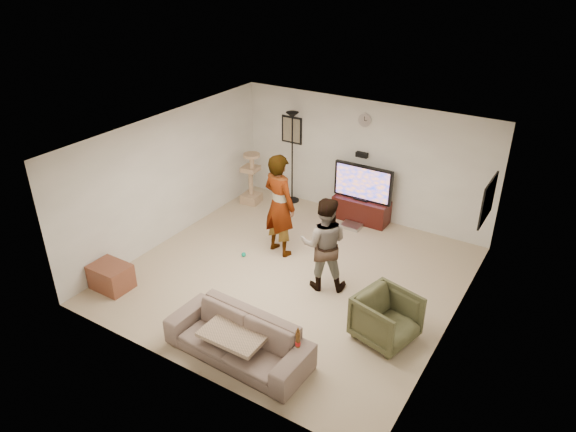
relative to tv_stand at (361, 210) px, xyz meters
The scene contains 24 objects.
floor 2.52m from the tv_stand, 93.36° to the right, with size 5.50×5.50×0.02m, color tan.
ceiling 3.38m from the tv_stand, 93.36° to the right, with size 5.50×5.50×0.02m, color white.
wall_back 1.04m from the tv_stand, 121.00° to the left, with size 5.50×0.04×2.50m, color silver.
wall_front 5.35m from the tv_stand, 91.60° to the right, with size 5.50×0.04×2.50m, color silver.
wall_left 3.96m from the tv_stand, 139.15° to the right, with size 0.04×5.50×2.50m, color silver.
wall_right 3.75m from the tv_stand, 43.90° to the right, with size 0.04×5.50×2.50m, color silver.
wall_clock 1.87m from the tv_stand, 124.40° to the left, with size 0.26×0.26×0.04m, color white.
wall_speaker 1.16m from the tv_stand, 128.51° to the left, with size 0.25×0.10×0.10m, color black.
picture_back 2.30m from the tv_stand, behind, with size 0.42×0.03×0.52m, color gray.
picture_right 3.01m from the tv_stand, 19.31° to the right, with size 0.03×0.78×0.62m, color #FDC960.
tv_stand is the anchor object (origin of this frame).
console_box 0.45m from the tv_stand, 92.95° to the right, with size 0.40×0.30×0.07m, color #B9B9BF.
tv 0.62m from the tv_stand, ahead, with size 1.26×0.08×0.74m, color black.
tv_screen 0.62m from the tv_stand, 90.00° to the right, with size 1.15×0.01×0.66m, color orange.
floor_lamp 1.89m from the tv_stand, behind, with size 0.32×0.32×2.06m, color black.
cat_tree 2.53m from the tv_stand, 168.27° to the right, with size 0.38×0.38×1.20m, color tan.
person_left 2.23m from the tv_stand, 111.36° to the right, with size 0.71×0.47×1.96m, color #9D9D9D.
person_right 2.63m from the tv_stand, 79.64° to the right, with size 0.80×0.62×1.65m, color #42658C.
sofa 4.67m from the tv_stand, 86.66° to the right, with size 2.11×0.82×0.62m, color #746058.
throw_blanket 4.67m from the tv_stand, 86.94° to the right, with size 0.90×0.70×0.06m, color tan.
beer_bottle 4.85m from the tv_stand, 75.09° to the right, with size 0.06×0.06×0.25m, color #573313.
armchair 3.74m from the tv_stand, 59.72° to the right, with size 0.79×0.82×0.74m, color #424329.
side_table 5.13m from the tv_stand, 119.76° to the right, with size 0.65×0.49×0.44m, color brown.
toy_ball 2.78m from the tv_stand, 116.61° to the right, with size 0.08×0.08×0.08m, color #099D77.
Camera 1 is at (4.02, -6.63, 5.21)m, focal length 32.75 mm.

